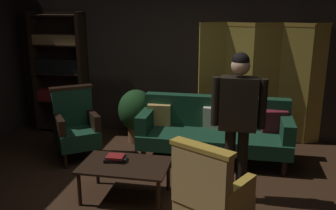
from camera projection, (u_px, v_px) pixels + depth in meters
ground_plane at (154, 205)px, 4.21m from camera, size 10.00×10.00×0.00m
back_wall at (187, 52)px, 6.16m from camera, size 7.20×0.10×2.80m
folding_screen at (266, 82)px, 5.91m from camera, size 2.12×0.38×1.90m
bookshelf at (60, 71)px, 6.41m from camera, size 0.90×0.32×2.05m
velvet_couch at (214, 128)px, 5.37m from camera, size 2.12×0.78×0.88m
coffee_table at (125, 168)px, 4.28m from camera, size 1.00×0.64×0.42m
armchair_gilt_accent at (211, 197)px, 3.41m from camera, size 0.78×0.78×1.04m
armchair_wing_left at (76, 126)px, 5.36m from camera, size 0.81×0.81×1.04m
standing_figure at (238, 115)px, 4.06m from camera, size 0.59×0.24×1.70m
potted_plant at (136, 112)px, 5.99m from camera, size 0.57×0.57×0.86m
book_black_cloth at (115, 159)px, 4.35m from camera, size 0.28×0.20×0.04m
book_red_leather at (115, 157)px, 4.34m from camera, size 0.20×0.17×0.03m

